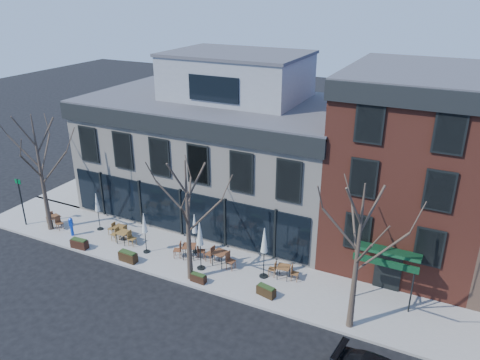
% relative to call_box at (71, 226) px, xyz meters
% --- Properties ---
extents(ground, '(120.00, 120.00, 0.00)m').
position_rel_call_box_xyz_m(ground, '(6.52, 3.21, -0.84)').
color(ground, black).
rests_on(ground, ground).
extents(sidewalk_front, '(33.50, 4.70, 0.15)m').
position_rel_call_box_xyz_m(sidewalk_front, '(9.77, 1.06, -0.77)').
color(sidewalk_front, gray).
rests_on(sidewalk_front, ground).
extents(sidewalk_side, '(4.50, 12.00, 0.15)m').
position_rel_call_box_xyz_m(sidewalk_side, '(-4.73, 9.21, -0.77)').
color(sidewalk_side, gray).
rests_on(sidewalk_side, ground).
extents(corner_building, '(18.39, 10.39, 11.10)m').
position_rel_call_box_xyz_m(corner_building, '(6.59, 8.28, 3.88)').
color(corner_building, beige).
rests_on(corner_building, ground).
extents(red_brick_building, '(8.20, 11.78, 11.18)m').
position_rel_call_box_xyz_m(red_brick_building, '(19.52, 8.19, 4.79)').
color(red_brick_building, brown).
rests_on(red_brick_building, ground).
extents(tree_corner, '(3.93, 3.98, 7.92)m').
position_rel_call_box_xyz_m(tree_corner, '(-1.97, 0.01, 3.41)').
color(tree_corner, '#382B21').
rests_on(tree_corner, sidewalk_front).
extents(tree_mid, '(3.50, 3.55, 7.04)m').
position_rel_call_box_xyz_m(tree_mid, '(9.53, -0.69, 2.95)').
color(tree_mid, '#382B21').
rests_on(tree_mid, sidewalk_front).
extents(tree_right, '(3.72, 3.77, 7.48)m').
position_rel_call_box_xyz_m(tree_right, '(18.53, -0.69, 3.18)').
color(tree_right, '#382B21').
rests_on(tree_right, sidewalk_front).
extents(sign_pole, '(0.50, 0.10, 3.40)m').
position_rel_call_box_xyz_m(sign_pole, '(-3.98, -0.29, 1.23)').
color(sign_pole, black).
rests_on(sign_pole, sidewalk_front).
extents(call_box, '(0.27, 0.26, 1.31)m').
position_rel_call_box_xyz_m(call_box, '(0.00, 0.00, 0.00)').
color(call_box, '#0E39B7').
rests_on(call_box, sidewalk_front).
extents(cafe_set_0, '(1.81, 0.89, 0.93)m').
position_rel_call_box_xyz_m(cafe_set_0, '(-1.98, 0.41, -0.21)').
color(cafe_set_0, brown).
rests_on(cafe_set_0, sidewalk_front).
extents(cafe_set_1, '(1.74, 0.71, 0.92)m').
position_rel_call_box_xyz_m(cafe_set_1, '(2.93, 1.24, -0.22)').
color(cafe_set_1, brown).
rests_on(cafe_set_1, sidewalk_front).
extents(cafe_set_2, '(1.84, 0.74, 0.97)m').
position_rel_call_box_xyz_m(cafe_set_2, '(3.66, 0.72, -0.19)').
color(cafe_set_2, brown).
rests_on(cafe_set_2, sidewalk_front).
extents(cafe_set_3, '(1.98, 1.18, 1.03)m').
position_rel_call_box_xyz_m(cafe_set_3, '(8.35, 1.08, -0.17)').
color(cafe_set_3, brown).
rests_on(cafe_set_3, sidewalk_front).
extents(cafe_set_4, '(2.04, 0.89, 1.06)m').
position_rel_call_box_xyz_m(cafe_set_4, '(10.40, 1.21, -0.15)').
color(cafe_set_4, brown).
rests_on(cafe_set_4, sidewalk_front).
extents(cafe_set_5, '(1.78, 0.78, 0.92)m').
position_rel_call_box_xyz_m(cafe_set_5, '(14.19, 1.61, -0.22)').
color(cafe_set_5, brown).
rests_on(cafe_set_5, sidewalk_front).
extents(umbrella_0, '(0.42, 0.42, 2.64)m').
position_rel_call_box_xyz_m(umbrella_0, '(1.05, 1.45, 1.17)').
color(umbrella_0, black).
rests_on(umbrella_0, sidewalk_front).
extents(umbrella_1, '(0.42, 0.42, 2.64)m').
position_rel_call_box_xyz_m(umbrella_1, '(5.63, 0.46, 1.17)').
color(umbrella_1, black).
rests_on(umbrella_1, sidewalk_front).
extents(umbrella_2, '(0.41, 0.41, 2.58)m').
position_rel_call_box_xyz_m(umbrella_2, '(8.33, 1.82, 1.13)').
color(umbrella_2, black).
rests_on(umbrella_2, sidewalk_front).
extents(umbrella_3, '(0.49, 0.49, 3.04)m').
position_rel_call_box_xyz_m(umbrella_3, '(9.56, 0.39, 1.45)').
color(umbrella_3, black).
rests_on(umbrella_3, sidewalk_front).
extents(umbrella_4, '(0.49, 0.49, 3.09)m').
position_rel_call_box_xyz_m(umbrella_4, '(13.15, 1.24, 1.49)').
color(umbrella_4, black).
rests_on(umbrella_4, sidewalk_front).
extents(planter_0, '(1.14, 0.52, 0.62)m').
position_rel_call_box_xyz_m(planter_0, '(1.58, -0.99, -0.38)').
color(planter_0, '#321910').
rests_on(planter_0, sidewalk_front).
extents(planter_1, '(1.17, 0.51, 0.64)m').
position_rel_call_box_xyz_m(planter_1, '(5.28, -0.85, -0.37)').
color(planter_1, '#302010').
rests_on(planter_1, sidewalk_front).
extents(planter_2, '(0.91, 0.40, 0.50)m').
position_rel_call_box_xyz_m(planter_2, '(10.11, -0.81, -0.44)').
color(planter_2, black).
rests_on(planter_2, sidewalk_front).
extents(planter_3, '(1.10, 0.62, 0.58)m').
position_rel_call_box_xyz_m(planter_3, '(13.96, -0.29, -0.40)').
color(planter_3, black).
rests_on(planter_3, sidewalk_front).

